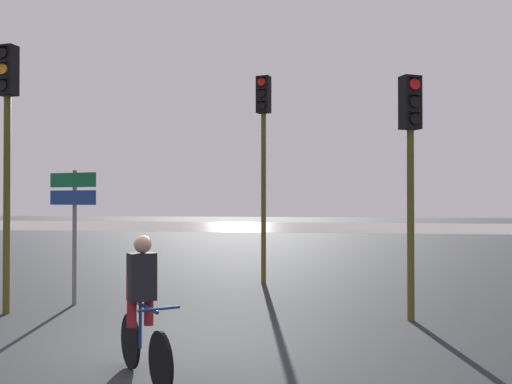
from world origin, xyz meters
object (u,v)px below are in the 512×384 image
Objects in this scene: traffic_light_center at (263,141)px; direction_sign_post at (74,212)px; cyclist at (143,306)px; traffic_light_near_right at (411,149)px; traffic_light_near_left at (7,128)px.

direction_sign_post is at bearing 60.10° from traffic_light_center.
traffic_light_center is 7.98m from cyclist.
direction_sign_post is (-3.24, -3.35, -1.67)m from traffic_light_center.
cyclist is at bearing 101.65° from traffic_light_center.
traffic_light_center is (-3.04, 3.86, 0.59)m from traffic_light_near_right.
traffic_light_center reaches higher than traffic_light_near_right.
traffic_light_near_left is (-4.03, -4.33, -0.16)m from traffic_light_center.
traffic_light_near_right is 4.94m from traffic_light_center.
traffic_light_near_left is at bearing -23.61° from traffic_light_near_right.
traffic_light_near_left reaches higher than traffic_light_near_right.
traffic_light_center reaches higher than traffic_light_near_left.
cyclist is (2.91, -4.17, -0.97)m from direction_sign_post.
traffic_light_center is at bearing -130.67° from cyclist.
traffic_light_center reaches higher than direction_sign_post.
traffic_light_center is at bearing -125.37° from traffic_light_near_left.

